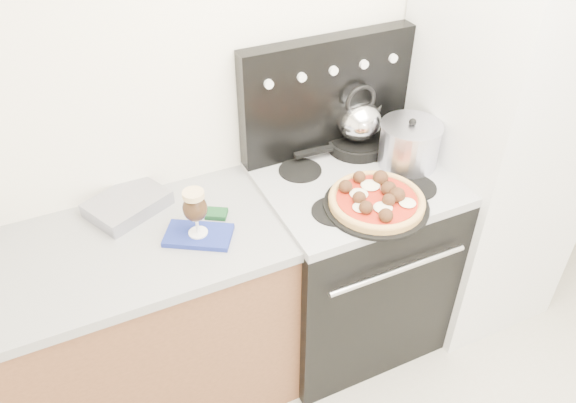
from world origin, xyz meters
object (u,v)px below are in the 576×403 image
beer_glass (196,213)px  stock_pot (409,145)px  stove_body (348,264)px  oven_mitt (199,235)px  base_cabinet (104,344)px  skillet (357,143)px  fridge (496,138)px  pizza (377,199)px  pizza_pan (376,205)px  tea_kettle (359,117)px

beer_glass → stock_pot: beer_glass is taller
stove_body → oven_mitt: bearing=-175.9°
base_cabinet → stock_pot: size_ratio=5.92×
skillet → fridge: bearing=-21.6°
stove_body → skillet: (0.12, 0.20, 0.50)m
beer_glass → pizza: beer_glass is taller
stove_body → pizza_pan: (-0.02, -0.19, 0.49)m
pizza_pan → skillet: size_ratio=1.55×
fridge → tea_kettle: 0.63m
stove_body → pizza_pan: pizza_pan is taller
base_cabinet → pizza: bearing=-11.2°
tea_kettle → oven_mitt: bearing=-143.5°
fridge → skillet: (-0.58, 0.23, -0.01)m
beer_glass → pizza: bearing=-12.0°
pizza_pan → skillet: skillet is taller
pizza → skillet: bearing=69.5°
base_cabinet → oven_mitt: size_ratio=6.07×
oven_mitt → stock_pot: bearing=3.5°
pizza → tea_kettle: (0.15, 0.39, 0.11)m
fridge → stock_pot: (-0.45, 0.03, 0.06)m
base_cabinet → stock_pot: bearing=-0.7°
fridge → pizza_pan: size_ratio=4.71×
oven_mitt → beer_glass: (0.00, 0.00, 0.11)m
beer_glass → pizza_pan: 0.68m
base_cabinet → tea_kettle: (1.23, 0.18, 0.64)m
oven_mitt → pizza_pan: bearing=-12.0°
pizza → tea_kettle: 0.43m
pizza_pan → pizza: pizza is taller
pizza → stock_pot: (0.28, 0.20, 0.05)m
base_cabinet → beer_glass: (0.42, -0.07, 0.59)m
tea_kettle → pizza_pan: bearing=-91.2°
skillet → tea_kettle: size_ratio=1.22×
base_cabinet → pizza: size_ratio=3.98×
stove_body → tea_kettle: bearing=58.7°
beer_glass → tea_kettle: 0.85m
fridge → pizza: (-0.72, -0.16, 0.01)m
stove_body → tea_kettle: tea_kettle is taller
skillet → stock_pot: size_ratio=1.06×
oven_mitt → pizza: size_ratio=0.66×
beer_glass → pizza_pan: size_ratio=0.47×
base_cabinet → pizza: pizza is taller
pizza → fridge: bearing=12.8°
pizza → stock_pot: bearing=35.8°
oven_mitt → pizza: (0.66, -0.14, 0.05)m
fridge → oven_mitt: fridge is taller
fridge → beer_glass: size_ratio=9.99×
stove_body → tea_kettle: 0.68m
stock_pot → skillet: bearing=123.6°
skillet → stock_pot: bearing=-56.4°
fridge → pizza: size_ratio=5.21×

